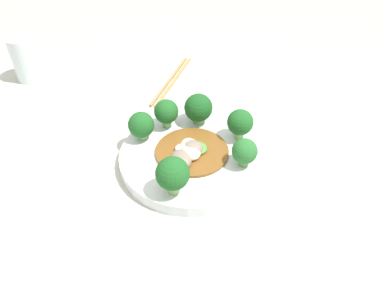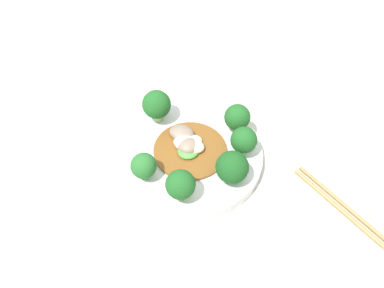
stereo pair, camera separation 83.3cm
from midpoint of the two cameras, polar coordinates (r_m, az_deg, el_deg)
name	(u,v)px [view 2 (the right image)]	position (r m, az deg, el deg)	size (l,w,h in m)	color
ground_plane	(200,280)	(1.29, 13.05, -33.98)	(8.00, 8.00, 0.00)	#B7B2A8
table	(203,231)	(0.93, 17.79, -31.37)	(1.16, 0.67, 0.75)	#B7BCAD
plate	(192,155)	(0.55, 26.32, -29.09)	(0.26, 0.26, 0.02)	silver
broccoli_southeast	(158,105)	(0.50, 18.73, -20.43)	(0.05, 0.05, 0.07)	#89B76B
broccoli_northeast	(146,166)	(0.48, 20.54, -36.26)	(0.04, 0.04, 0.05)	#70A356
broccoli_northwest	(234,167)	(0.54, 38.49, -32.19)	(0.06, 0.06, 0.06)	#7AAD5B
broccoli_north	(183,185)	(0.50, 30.84, -38.94)	(0.05, 0.05, 0.06)	#7AAD5B
broccoli_southwest	(239,118)	(0.56, 34.77, -20.60)	(0.05, 0.05, 0.06)	#89B76B
broccoli_west	(246,141)	(0.55, 37.98, -25.80)	(0.05, 0.05, 0.06)	#7AAD5B
stirfry_center	(190,146)	(0.53, 26.60, -28.07)	(0.13, 0.13, 0.02)	brown
chopsticks	(355,216)	(0.70, 53.42, -31.39)	(0.17, 0.19, 0.01)	#AD7F4C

